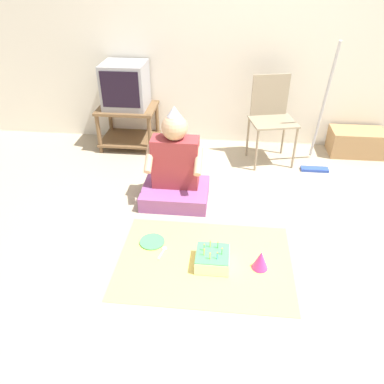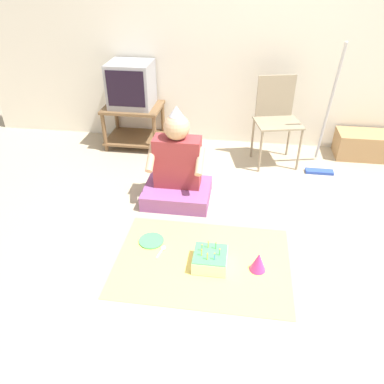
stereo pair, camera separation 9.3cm
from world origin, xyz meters
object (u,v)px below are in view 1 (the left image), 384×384
object	(u,v)px
party_hat_blue	(261,260)
folding_chair	(271,113)
paper_plate	(152,242)
person_seated	(175,172)
birthday_cake	(212,258)
tv	(125,85)
cardboard_box_stack	(356,142)
dust_mop	(320,133)

from	to	relation	value
party_hat_blue	folding_chair	bearing A→B (deg)	85.03
party_hat_blue	paper_plate	distance (m)	0.86
person_seated	birthday_cake	xyz separation A→B (m)	(0.39, -0.84, -0.23)
birthday_cake	paper_plate	world-z (taller)	birthday_cake
person_seated	birthday_cake	world-z (taller)	person_seated
person_seated	paper_plate	bearing A→B (deg)	-98.66
folding_chair	party_hat_blue	bearing A→B (deg)	-94.97
tv	birthday_cake	distance (m)	2.31
party_hat_blue	cardboard_box_stack	bearing A→B (deg)	59.74
cardboard_box_stack	birthday_cake	distance (m)	2.48
person_seated	paper_plate	size ratio (longest dim) A/B	4.46
party_hat_blue	birthday_cake	bearing A→B (deg)	179.91
cardboard_box_stack	party_hat_blue	distance (m)	2.29
party_hat_blue	dust_mop	bearing A→B (deg)	68.23
tv	folding_chair	distance (m)	1.60
tv	paper_plate	size ratio (longest dim) A/B	2.41
tv	cardboard_box_stack	xyz separation A→B (m)	(2.58, 0.04, -0.57)
cardboard_box_stack	party_hat_blue	xyz separation A→B (m)	(-1.15, -1.97, -0.06)
dust_mop	party_hat_blue	xyz separation A→B (m)	(-0.64, -1.61, -0.30)
cardboard_box_stack	dust_mop	size ratio (longest dim) A/B	0.45
person_seated	party_hat_blue	xyz separation A→B (m)	(0.73, -0.84, -0.21)
dust_mop	birthday_cake	bearing A→B (deg)	-121.54
cardboard_box_stack	person_seated	world-z (taller)	person_seated
folding_chair	dust_mop	distance (m)	0.53
party_hat_blue	paper_plate	world-z (taller)	party_hat_blue
dust_mop	birthday_cake	size ratio (longest dim) A/B	5.32
folding_chair	party_hat_blue	xyz separation A→B (m)	(-0.15, -1.76, -0.45)
person_seated	birthday_cake	bearing A→B (deg)	-65.33
dust_mop	party_hat_blue	world-z (taller)	dust_mop
folding_chair	party_hat_blue	size ratio (longest dim) A/B	6.09
folding_chair	dust_mop	xyz separation A→B (m)	(0.49, -0.15, -0.14)
folding_chair	paper_plate	distance (m)	1.91
tv	birthday_cake	world-z (taller)	tv
dust_mop	cardboard_box_stack	bearing A→B (deg)	35.72
folding_chair	person_seated	xyz separation A→B (m)	(-0.88, -0.91, -0.24)
paper_plate	birthday_cake	bearing A→B (deg)	-22.09
cardboard_box_stack	dust_mop	world-z (taller)	dust_mop
dust_mop	paper_plate	bearing A→B (deg)	-136.23
birthday_cake	party_hat_blue	xyz separation A→B (m)	(0.34, -0.00, 0.02)
tv	party_hat_blue	bearing A→B (deg)	-53.58
dust_mop	paper_plate	world-z (taller)	dust_mop
person_seated	birthday_cake	size ratio (longest dim) A/B	3.64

